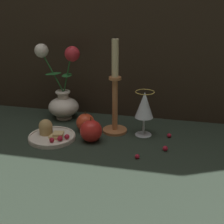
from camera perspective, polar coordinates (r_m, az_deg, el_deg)
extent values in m
plane|color=#232D23|center=(1.16, -2.48, -4.76)|extent=(2.40, 2.40, 0.00)
cylinder|color=silver|center=(1.35, -8.72, -0.88)|extent=(0.07, 0.07, 0.01)
ellipsoid|color=silver|center=(1.34, -8.83, 0.95)|extent=(0.13, 0.13, 0.08)
cylinder|color=silver|center=(1.32, -8.94, 2.87)|extent=(0.04, 0.04, 0.04)
torus|color=silver|center=(1.32, -8.98, 3.64)|extent=(0.06, 0.06, 0.01)
cylinder|color=#23662D|center=(1.32, -10.86, 7.27)|extent=(0.09, 0.01, 0.17)
ellipsoid|color=#23662D|center=(1.32, -10.67, 6.91)|extent=(0.08, 0.08, 0.00)
sphere|color=silver|center=(1.32, -12.78, 10.89)|extent=(0.06, 0.06, 0.06)
cylinder|color=#23662D|center=(1.30, -8.15, 7.02)|extent=(0.05, 0.02, 0.16)
ellipsoid|color=#23662D|center=(1.30, -8.24, 6.67)|extent=(0.05, 0.07, 0.00)
sphere|color=red|center=(1.28, -7.29, 10.50)|extent=(0.06, 0.06, 0.06)
cylinder|color=silver|center=(1.17, -10.92, -4.62)|extent=(0.17, 0.17, 0.01)
torus|color=silver|center=(1.17, -10.94, -4.27)|extent=(0.17, 0.17, 0.01)
cylinder|color=tan|center=(1.19, -11.99, -3.21)|extent=(0.05, 0.05, 0.03)
sphere|color=tan|center=(1.18, -12.05, -2.50)|extent=(0.05, 0.05, 0.05)
cube|color=#DBBC7A|center=(1.15, -10.33, -4.44)|extent=(0.04, 0.04, 0.01)
cube|color=#DBBC7A|center=(1.15, -9.78, -3.96)|extent=(0.04, 0.04, 0.01)
sphere|color=#AD192D|center=(1.12, -10.96, -5.06)|extent=(0.02, 0.02, 0.02)
sphere|color=#AD192D|center=(1.12, -9.49, -4.81)|extent=(0.02, 0.02, 0.02)
sphere|color=#AD192D|center=(1.13, -8.24, -4.48)|extent=(0.02, 0.02, 0.02)
cylinder|color=silver|center=(1.19, 5.74, -4.07)|extent=(0.06, 0.06, 0.00)
cylinder|color=silver|center=(1.17, 5.80, -2.49)|extent=(0.01, 0.01, 0.07)
cone|color=silver|center=(1.14, 5.95, 1.33)|extent=(0.07, 0.07, 0.10)
cone|color=gold|center=(1.15, 5.92, 0.64)|extent=(0.06, 0.06, 0.07)
torus|color=gold|center=(1.13, 6.04, 3.67)|extent=(0.07, 0.07, 0.00)
cylinder|color=#B77042|center=(1.21, 0.52, -3.36)|extent=(0.09, 0.09, 0.01)
cylinder|color=#B77042|center=(1.17, 0.54, 1.28)|extent=(0.02, 0.02, 0.20)
cylinder|color=#B77042|center=(1.14, 0.55, 6.21)|extent=(0.05, 0.05, 0.01)
cylinder|color=beige|center=(1.12, 0.57, 9.80)|extent=(0.02, 0.02, 0.14)
cylinder|color=black|center=(1.11, 0.58, 13.47)|extent=(0.00, 0.00, 0.01)
sphere|color=red|center=(1.12, -3.86, -3.47)|extent=(0.08, 0.08, 0.08)
cylinder|color=#4C3319|center=(1.10, -3.91, -1.26)|extent=(0.00, 0.00, 0.01)
sphere|color=#D14223|center=(1.20, -4.87, -1.95)|extent=(0.07, 0.07, 0.07)
cylinder|color=#4C3319|center=(1.19, -4.93, -0.10)|extent=(0.00, 0.00, 0.01)
sphere|color=#AD192D|center=(1.18, 10.41, -4.24)|extent=(0.02, 0.02, 0.02)
sphere|color=#AD192D|center=(1.08, 9.71, -6.58)|extent=(0.02, 0.02, 0.02)
sphere|color=#AD192D|center=(1.02, 4.63, -8.11)|extent=(0.02, 0.02, 0.02)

